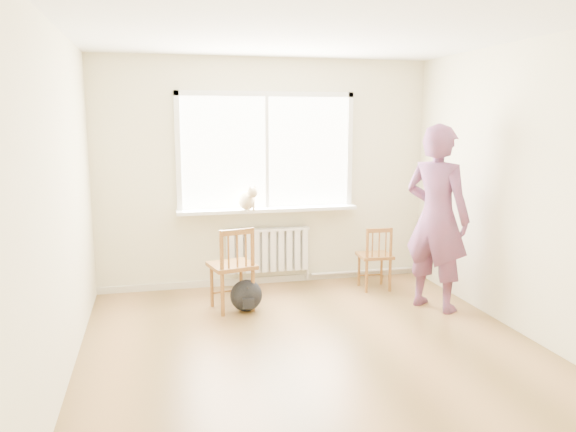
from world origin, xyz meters
TOP-DOWN VIEW (x-y plane):
  - floor at (0.00, 0.00)m, footprint 4.50×4.50m
  - ceiling at (0.00, 0.00)m, footprint 4.50×4.50m
  - back_wall at (0.00, 2.25)m, footprint 4.00×0.01m
  - window at (0.00, 2.22)m, footprint 2.12×0.05m
  - windowsill at (0.00, 2.14)m, footprint 2.15×0.22m
  - radiator at (0.00, 2.16)m, footprint 1.00×0.12m
  - heating_pipe at (1.25, 2.19)m, footprint 1.40×0.04m
  - baseboard at (0.00, 2.23)m, footprint 4.00×0.03m
  - chair_left at (-0.54, 1.33)m, footprint 0.52×0.51m
  - chair_right at (1.19, 1.67)m, footprint 0.39×0.38m
  - person at (1.54, 0.92)m, footprint 0.78×0.85m
  - cat at (-0.26, 2.05)m, footprint 0.28×0.43m
  - backpack at (-0.41, 1.28)m, footprint 0.37×0.30m

SIDE VIEW (x-z plane):
  - floor at x=0.00m, z-range 0.00..0.00m
  - baseboard at x=0.00m, z-range 0.00..0.08m
  - heating_pipe at x=1.25m, z-range 0.06..0.10m
  - backpack at x=-0.41m, z-range 0.00..0.34m
  - chair_right at x=1.19m, z-range 0.00..0.76m
  - radiator at x=0.00m, z-range 0.16..0.71m
  - chair_left at x=-0.54m, z-range 0.00..0.90m
  - windowsill at x=0.00m, z-range 0.91..0.95m
  - person at x=1.54m, z-range 0.00..1.95m
  - cat at x=-0.26m, z-range 0.92..1.22m
  - back_wall at x=0.00m, z-range 0.00..2.70m
  - window at x=0.00m, z-range 0.95..2.37m
  - ceiling at x=0.00m, z-range 2.70..2.70m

